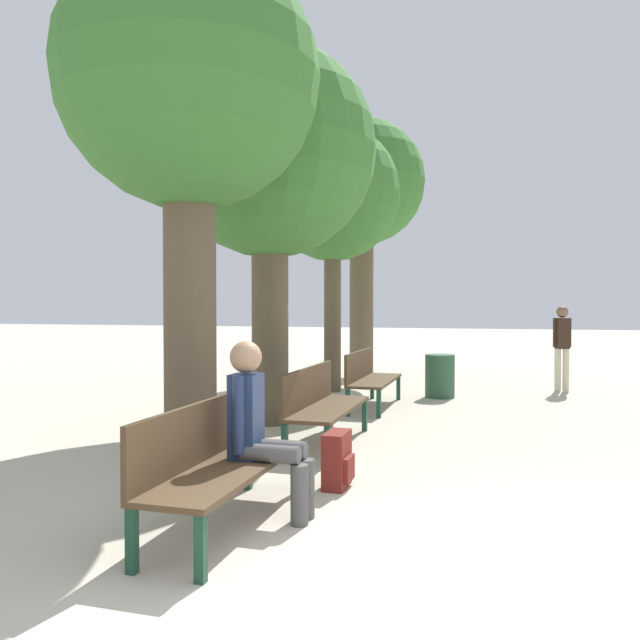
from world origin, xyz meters
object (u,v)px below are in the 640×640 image
object	(u,v)px
pedestrian_near	(562,343)
trash_bin	(440,376)
tree_row_0	(189,88)
tree_row_1	(270,156)
tree_row_2	(333,196)
tree_row_3	(362,187)
person_seated	(261,425)
backpack	(338,460)
bench_row_2	(369,375)
bench_row_1	(320,401)
bench_row_0	(216,456)

from	to	relation	value
pedestrian_near	trash_bin	bearing A→B (deg)	-147.48
tree_row_0	tree_row_1	world-z (taller)	tree_row_0
tree_row_2	tree_row_3	xyz separation A→B (m)	(0.00, 2.48, 0.61)
person_seated	pedestrian_near	xyz separation A→B (m)	(2.80, 7.82, 0.21)
tree_row_0	pedestrian_near	world-z (taller)	tree_row_0
tree_row_3	backpack	bearing A→B (deg)	-79.05
tree_row_0	backpack	distance (m)	3.85
tree_row_2	backpack	xyz separation A→B (m)	(1.60, -5.81, -3.35)
tree_row_1	trash_bin	world-z (taller)	tree_row_1
tree_row_0	tree_row_3	xyz separation A→B (m)	(0.00, 7.93, 0.48)
tree_row_0	tree_row_1	distance (m)	2.24
tree_row_1	backpack	bearing A→B (deg)	-58.25
person_seated	trash_bin	xyz separation A→B (m)	(0.72, 6.50, -0.32)
bench_row_2	tree_row_0	size ratio (longest dim) A/B	0.36
tree_row_1	trash_bin	size ratio (longest dim) A/B	6.84
tree_row_2	backpack	distance (m)	6.90
bench_row_1	backpack	bearing A→B (deg)	-68.71
bench_row_2	tree_row_0	world-z (taller)	tree_row_0
tree_row_1	bench_row_2	bearing A→B (deg)	59.13
bench_row_0	tree_row_3	bearing A→B (deg)	96.03
bench_row_1	tree_row_2	xyz separation A→B (m)	(-1.00, 4.26, 3.08)
pedestrian_near	tree_row_0	bearing A→B (deg)	-121.62
backpack	trash_bin	world-z (taller)	trash_bin
pedestrian_near	trash_bin	xyz separation A→B (m)	(-2.08, -1.32, -0.53)
backpack	trash_bin	distance (m)	5.61
bench_row_2	bench_row_0	bearing A→B (deg)	-90.00
tree_row_2	backpack	size ratio (longest dim) A/B	10.08
bench_row_2	backpack	world-z (taller)	bench_row_2
trash_bin	bench_row_0	bearing A→B (deg)	-98.16
bench_row_2	person_seated	bearing A→B (deg)	-87.26
backpack	pedestrian_near	size ratio (longest dim) A/B	0.31
tree_row_1	person_seated	world-z (taller)	tree_row_1
bench_row_2	tree_row_3	distance (m)	5.56
bench_row_2	person_seated	size ratio (longest dim) A/B	1.40
bench_row_0	tree_row_2	world-z (taller)	tree_row_2
bench_row_2	tree_row_1	distance (m)	3.63
tree_row_0	tree_row_1	size ratio (longest dim) A/B	1.01
backpack	tree_row_2	bearing A→B (deg)	105.42
bench_row_1	tree_row_0	xyz separation A→B (m)	(-1.00, -1.20, 3.21)
bench_row_1	backpack	distance (m)	1.69
tree_row_2	person_seated	xyz separation A→B (m)	(1.24, -6.71, -2.89)
person_seated	pedestrian_near	bearing A→B (deg)	70.33
bench_row_1	person_seated	size ratio (longest dim) A/B	1.40
backpack	pedestrian_near	bearing A→B (deg)	70.61
bench_row_1	bench_row_2	bearing A→B (deg)	90.00
tree_row_0	tree_row_2	size ratio (longest dim) A/B	1.05
tree_row_1	backpack	distance (m)	4.51
tree_row_1	tree_row_3	bearing A→B (deg)	90.00
bench_row_1	trash_bin	distance (m)	4.16
bench_row_1	person_seated	world-z (taller)	person_seated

